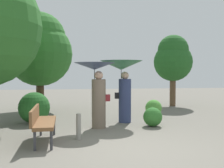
% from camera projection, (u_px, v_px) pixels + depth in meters
% --- Properties ---
extents(ground_plane, '(40.00, 40.00, 0.00)m').
position_uv_depth(ground_plane, '(129.00, 148.00, 5.58)').
color(ground_plane, '#6B665B').
extents(person_left, '(1.20, 1.20, 1.93)m').
position_uv_depth(person_left, '(96.00, 83.00, 7.54)').
color(person_left, '#6B5B4C').
rests_on(person_left, ground).
extents(person_right, '(1.39, 1.39, 2.03)m').
position_uv_depth(person_right, '(122.00, 76.00, 8.42)').
color(person_right, navy).
rests_on(person_right, ground).
extents(park_bench, '(0.55, 1.52, 0.83)m').
position_uv_depth(park_bench, '(42.00, 121.00, 6.03)').
color(park_bench, '#38383D').
rests_on(park_bench, ground).
extents(tree_near_left, '(2.75, 2.75, 4.19)m').
position_uv_depth(tree_near_left, '(40.00, 49.00, 10.86)').
color(tree_near_left, '#42301E').
rests_on(tree_near_left, ground).
extents(tree_near_right, '(1.87, 1.87, 3.47)m').
position_uv_depth(tree_near_right, '(173.00, 58.00, 12.55)').
color(tree_near_right, brown).
rests_on(tree_near_right, ground).
extents(bush_path_left, '(0.58, 0.58, 0.58)m').
position_uv_depth(bush_path_left, '(153.00, 117.00, 7.83)').
color(bush_path_left, '#2D6B28').
rests_on(bush_path_left, ground).
extents(bush_path_right, '(0.62, 0.62, 0.62)m').
position_uv_depth(bush_path_right, '(154.00, 108.00, 9.67)').
color(bush_path_right, '#4C9338').
rests_on(bush_path_right, ground).
extents(bush_behind_bench, '(1.01, 1.01, 1.01)m').
position_uv_depth(bush_behind_bench, '(34.00, 108.00, 8.32)').
color(bush_behind_bench, '#235B23').
rests_on(bush_behind_bench, ground).
extents(bush_far_side, '(0.80, 0.80, 0.80)m').
position_uv_depth(bush_far_side, '(38.00, 105.00, 9.72)').
color(bush_far_side, '#428C3D').
rests_on(bush_far_side, ground).
extents(path_marker_post, '(0.12, 0.12, 0.64)m').
position_uv_depth(path_marker_post, '(79.00, 127.00, 6.29)').
color(path_marker_post, gray).
rests_on(path_marker_post, ground).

